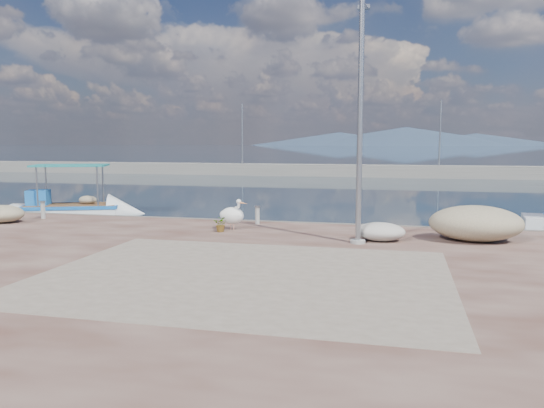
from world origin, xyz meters
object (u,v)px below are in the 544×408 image
at_px(boat_left, 71,212).
at_px(pelican, 232,215).
at_px(lamp_post, 360,130).
at_px(bollard_near, 257,214).

height_order(boat_left, pelican, boat_left).
bearing_deg(lamp_post, boat_left, 156.23).
distance_m(pelican, lamp_post, 5.34).
relative_size(pelican, bollard_near, 1.67).
height_order(boat_left, bollard_near, boat_left).
relative_size(lamp_post, bollard_near, 10.53).
bearing_deg(boat_left, pelican, -48.18).
bearing_deg(lamp_post, pelican, 161.91).
relative_size(pelican, lamp_post, 0.16).
height_order(pelican, bollard_near, pelican).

